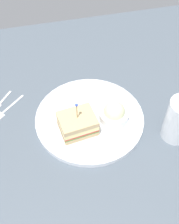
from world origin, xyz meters
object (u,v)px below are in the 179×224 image
(plate, at_px, (90,118))
(drink_glass, at_px, (179,122))
(fork, at_px, (2,113))
(sandwich_half_center, at_px, (78,124))
(coleslaw_bowl, at_px, (114,113))

(plate, relative_size, drink_glass, 2.41)
(drink_glass, xyz_separation_m, fork, (0.17, 0.42, -0.05))
(sandwich_half_center, relative_size, fork, 0.93)
(plate, distance_m, sandwich_half_center, 0.06)
(plate, relative_size, sandwich_half_center, 2.90)
(sandwich_half_center, height_order, drink_glass, drink_glass)
(plate, height_order, drink_glass, drink_glass)
(plate, bearing_deg, drink_glass, -115.87)
(coleslaw_bowl, height_order, fork, coleslaw_bowl)
(sandwich_half_center, bearing_deg, coleslaw_bowl, -82.70)
(fork, bearing_deg, coleslaw_bowl, -108.99)
(plate, bearing_deg, sandwich_half_center, 130.52)
(coleslaw_bowl, distance_m, fork, 0.30)
(plate, height_order, coleslaw_bowl, coleslaw_bowl)
(plate, xyz_separation_m, fork, (0.08, 0.22, -0.00))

